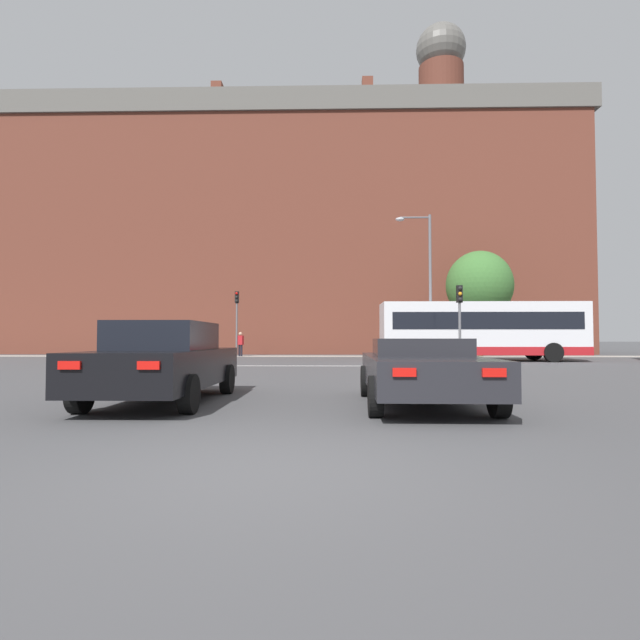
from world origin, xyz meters
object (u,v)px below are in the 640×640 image
at_px(bus_crossing_lead, 481,330).
at_px(street_lamp_junction, 425,273).
at_px(car_roadster_right, 422,370).
at_px(pedestrian_waiting, 240,342).
at_px(car_saloon_left, 165,361).
at_px(traffic_light_near_right, 460,311).
at_px(pedestrian_walking_east, 201,343).
at_px(traffic_light_far_left, 237,313).

bearing_deg(bus_crossing_lead, street_lamp_junction, -108.77).
bearing_deg(car_roadster_right, pedestrian_waiting, 108.61).
height_order(car_saloon_left, traffic_light_near_right, traffic_light_near_right).
xyz_separation_m(car_roadster_right, bus_crossing_lead, (6.44, 18.05, 1.05)).
relative_size(car_roadster_right, pedestrian_walking_east, 2.88).
distance_m(bus_crossing_lead, street_lamp_junction, 4.40).
bearing_deg(car_saloon_left, street_lamp_junction, 65.57).
height_order(street_lamp_junction, pedestrian_walking_east, street_lamp_junction).
bearing_deg(pedestrian_waiting, traffic_light_far_left, -143.13).
relative_size(car_saloon_left, car_roadster_right, 1.05).
xyz_separation_m(car_saloon_left, pedestrian_walking_east, (-5.99, 25.46, 0.15)).
height_order(bus_crossing_lead, traffic_light_near_right, traffic_light_near_right).
bearing_deg(bus_crossing_lead, traffic_light_near_right, -27.84).
relative_size(car_saloon_left, traffic_light_far_left, 1.09).
distance_m(traffic_light_far_left, pedestrian_walking_east, 3.54).
relative_size(car_saloon_left, traffic_light_near_right, 1.31).
bearing_deg(street_lamp_junction, car_roadster_right, -100.81).
distance_m(car_roadster_right, traffic_light_near_right, 14.68).
bearing_deg(street_lamp_junction, bus_crossing_lead, -18.77).
xyz_separation_m(car_saloon_left, car_roadster_right, (4.82, -0.34, -0.14)).
distance_m(traffic_light_near_right, pedestrian_walking_east, 19.26).
relative_size(bus_crossing_lead, traffic_light_near_right, 2.92).
relative_size(traffic_light_far_left, pedestrian_waiting, 2.68).
bearing_deg(car_saloon_left, traffic_light_near_right, 56.16).
xyz_separation_m(car_roadster_right, pedestrian_waiting, (-7.87, 24.83, 0.33)).
height_order(car_saloon_left, bus_crossing_lead, bus_crossing_lead).
xyz_separation_m(car_saloon_left, traffic_light_far_left, (-3.31, 24.41, 2.20)).
bearing_deg(pedestrian_waiting, street_lamp_junction, -6.10).
bearing_deg(traffic_light_near_right, street_lamp_junction, 97.12).
relative_size(bus_crossing_lead, pedestrian_walking_east, 6.74).
bearing_deg(street_lamp_junction, traffic_light_near_right, -82.88).
height_order(car_roadster_right, traffic_light_far_left, traffic_light_far_left).
xyz_separation_m(car_roadster_right, traffic_light_near_right, (4.26, 13.93, 1.85)).
xyz_separation_m(traffic_light_far_left, pedestrian_walking_east, (-2.69, 1.05, -2.05)).
relative_size(car_roadster_right, street_lamp_junction, 0.56).
distance_m(car_saloon_left, traffic_light_near_right, 16.43).
xyz_separation_m(car_roadster_right, traffic_light_far_left, (-8.13, 24.75, 2.33)).
height_order(traffic_light_far_left, pedestrian_waiting, traffic_light_far_left).
relative_size(pedestrian_waiting, pedestrian_walking_east, 1.04).
bearing_deg(street_lamp_junction, car_saloon_left, -114.35).
bearing_deg(traffic_light_near_right, car_roadster_right, -107.01).
bearing_deg(traffic_light_near_right, pedestrian_waiting, 138.06).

